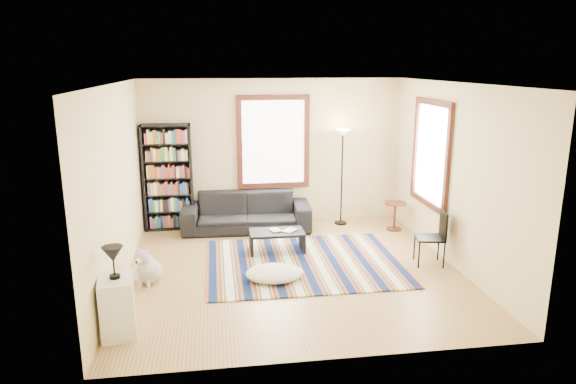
{
  "coord_description": "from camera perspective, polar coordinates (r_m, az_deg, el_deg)",
  "views": [
    {
      "loc": [
        -1.13,
        -7.26,
        3.07
      ],
      "look_at": [
        0.0,
        0.5,
        1.1
      ],
      "focal_mm": 32.0,
      "sensor_mm": 36.0,
      "label": 1
    }
  ],
  "objects": [
    {
      "name": "book_b",
      "position": [
        8.61,
        -0.3,
        -4.18
      ],
      "size": [
        0.3,
        0.3,
        0.02
      ],
      "primitive_type": "imported",
      "rotation": [
        0.0,
        0.0,
        -0.78
      ],
      "color": "beige",
      "rests_on": "coffee_table"
    },
    {
      "name": "window_right",
      "position": [
        8.95,
        15.6,
        4.13
      ],
      "size": [
        0.06,
        1.2,
        1.6
      ],
      "primitive_type": "cube",
      "color": "white",
      "rests_on": "wall_right"
    },
    {
      "name": "wall_back",
      "position": [
        10.02,
        -1.69,
        4.5
      ],
      "size": [
        5.0,
        0.1,
        2.8
      ],
      "primitive_type": "cube",
      "color": "beige",
      "rests_on": "floor"
    },
    {
      "name": "coffee_table",
      "position": [
        8.61,
        -1.24,
        -5.52
      ],
      "size": [
        1.02,
        0.82,
        0.36
      ],
      "primitive_type": "cube",
      "rotation": [
        0.0,
        0.0,
        -0.41
      ],
      "color": "black",
      "rests_on": "floor"
    },
    {
      "name": "floor_lamp",
      "position": [
        9.95,
        5.99,
        1.61
      ],
      "size": [
        0.32,
        0.32,
        1.86
      ],
      "primitive_type": null,
      "rotation": [
        0.0,
        0.0,
        0.07
      ],
      "color": "black",
      "rests_on": "floor"
    },
    {
      "name": "window_back",
      "position": [
        9.91,
        -1.65,
        5.56
      ],
      "size": [
        1.2,
        0.06,
        1.6
      ],
      "primitive_type": "cube",
      "color": "white",
      "rests_on": "wall_back"
    },
    {
      "name": "table_lamp",
      "position": [
        6.16,
        -18.82,
        -7.43
      ],
      "size": [
        0.32,
        0.32,
        0.38
      ],
      "primitive_type": null,
      "rotation": [
        0.0,
        0.0,
        -0.43
      ],
      "color": "black",
      "rests_on": "white_cabinet"
    },
    {
      "name": "book_a",
      "position": [
        8.54,
        -1.92,
        -4.35
      ],
      "size": [
        0.26,
        0.22,
        0.02
      ],
      "primitive_type": "imported",
      "rotation": [
        0.0,
        0.0,
        0.34
      ],
      "color": "beige",
      "rests_on": "coffee_table"
    },
    {
      "name": "rug",
      "position": [
        8.2,
        1.74,
        -7.82
      ],
      "size": [
        3.03,
        2.42,
        0.02
      ],
      "primitive_type": "cube",
      "color": "#0D1A42",
      "rests_on": "floor"
    },
    {
      "name": "white_cabinet",
      "position": [
        6.37,
        -18.43,
        -11.95
      ],
      "size": [
        0.45,
        0.55,
        0.7
      ],
      "primitive_type": "cube",
      "rotation": [
        0.0,
        0.0,
        0.15
      ],
      "color": "silver",
      "rests_on": "floor"
    },
    {
      "name": "wall_left",
      "position": [
        7.59,
        -18.85,
        0.61
      ],
      "size": [
        0.1,
        5.0,
        2.8
      ],
      "primitive_type": "cube",
      "color": "beige",
      "rests_on": "floor"
    },
    {
      "name": "folding_chair",
      "position": [
        8.32,
        15.48,
        -4.94
      ],
      "size": [
        0.49,
        0.47,
        0.86
      ],
      "primitive_type": "cube",
      "rotation": [
        0.0,
        0.0,
        -0.19
      ],
      "color": "black",
      "rests_on": "floor"
    },
    {
      "name": "ceiling",
      "position": [
        7.35,
        0.57,
        12.38
      ],
      "size": [
        5.0,
        5.0,
        0.1
      ],
      "primitive_type": "cube",
      "color": "white",
      "rests_on": "floor"
    },
    {
      "name": "wall_front",
      "position": [
        5.13,
        4.92,
        -4.99
      ],
      "size": [
        5.0,
        0.1,
        2.8
      ],
      "primitive_type": "cube",
      "color": "beige",
      "rests_on": "floor"
    },
    {
      "name": "wall_right",
      "position": [
        8.31,
        18.21,
        1.79
      ],
      "size": [
        0.1,
        5.0,
        2.8
      ],
      "primitive_type": "cube",
      "color": "beige",
      "rests_on": "floor"
    },
    {
      "name": "floor",
      "position": [
        7.99,
        0.52,
        -8.9
      ],
      "size": [
        5.0,
        5.0,
        0.1
      ],
      "primitive_type": "cube",
      "color": "tan",
      "rests_on": "ground"
    },
    {
      "name": "side_table",
      "position": [
        9.89,
        11.77,
        -2.64
      ],
      "size": [
        0.41,
        0.41,
        0.54
      ],
      "primitive_type": "cylinder",
      "rotation": [
        0.0,
        0.0,
        0.01
      ],
      "color": "#4B2012",
      "rests_on": "floor"
    },
    {
      "name": "floor_cushion",
      "position": [
        7.56,
        -1.5,
        -9.01
      ],
      "size": [
        1.01,
        0.89,
        0.21
      ],
      "primitive_type": "ellipsoid",
      "rotation": [
        0.0,
        0.0,
        -0.35
      ],
      "color": "silver",
      "rests_on": "floor"
    },
    {
      "name": "dog",
      "position": [
        7.68,
        -15.2,
        -7.74
      ],
      "size": [
        0.57,
        0.66,
        0.56
      ],
      "primitive_type": null,
      "rotation": [
        0.0,
        0.0,
        -0.36
      ],
      "color": "silver",
      "rests_on": "floor"
    },
    {
      "name": "sofa",
      "position": [
        9.72,
        -4.64,
        -2.21
      ],
      "size": [
        2.43,
        1.06,
        0.7
      ],
      "primitive_type": "imported",
      "rotation": [
        0.0,
        0.0,
        -0.05
      ],
      "color": "black",
      "rests_on": "floor"
    },
    {
      "name": "bookshelf",
      "position": [
        9.84,
        -13.18,
        1.59
      ],
      "size": [
        0.9,
        0.3,
        2.0
      ],
      "primitive_type": "cube",
      "color": "black",
      "rests_on": "floor"
    }
  ]
}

